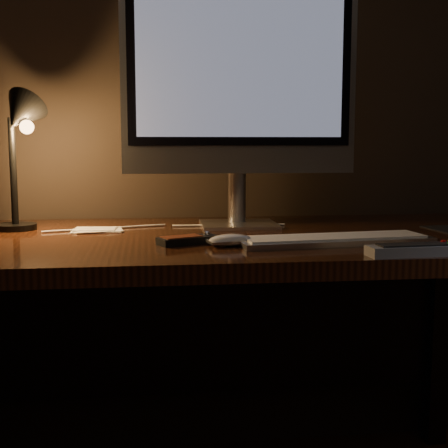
{
  "coord_description": "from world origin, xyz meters",
  "views": [
    {
      "loc": [
        -0.18,
        0.33,
        0.98
      ],
      "look_at": [
        -0.0,
        1.73,
        0.79
      ],
      "focal_mm": 50.0,
      "sensor_mm": 36.0,
      "label": 1
    }
  ],
  "objects": [
    {
      "name": "tv_remote",
      "position": [
        0.37,
        1.52,
        0.76
      ],
      "size": [
        0.21,
        0.07,
        0.03
      ],
      "rotation": [
        0.0,
        0.0,
        0.07
      ],
      "color": "gray",
      "rests_on": "desk"
    },
    {
      "name": "media_remote",
      "position": [
        -0.09,
        1.72,
        0.76
      ],
      "size": [
        0.15,
        0.1,
        0.03
      ],
      "rotation": [
        0.0,
        0.0,
        0.43
      ],
      "color": "black",
      "rests_on": "desk"
    },
    {
      "name": "cable",
      "position": [
        -0.12,
        1.99,
        0.75
      ],
      "size": [
        0.64,
        0.07,
        0.01
      ],
      "primitive_type": "cylinder",
      "rotation": [
        0.0,
        1.57,
        0.1
      ],
      "color": "white",
      "rests_on": "desk"
    },
    {
      "name": "monitor",
      "position": [
        0.07,
        2.01,
        1.14
      ],
      "size": [
        0.63,
        0.18,
        0.66
      ],
      "rotation": [
        0.0,
        0.0,
        -0.01
      ],
      "color": "silver",
      "rests_on": "desk"
    },
    {
      "name": "desk_lamp",
      "position": [
        -0.5,
        1.98,
        1.0
      ],
      "size": [
        0.17,
        0.19,
        0.37
      ],
      "rotation": [
        0.0,
        0.0,
        -0.06
      ],
      "color": "black",
      "rests_on": "desk"
    },
    {
      "name": "papers",
      "position": [
        -0.31,
        1.96,
        0.75
      ],
      "size": [
        0.13,
        0.09,
        0.01
      ],
      "primitive_type": "cube",
      "rotation": [
        0.0,
        0.0,
        0.03
      ],
      "color": "white",
      "rests_on": "desk"
    },
    {
      "name": "desk",
      "position": [
        0.0,
        1.93,
        0.62
      ],
      "size": [
        1.6,
        0.75,
        0.75
      ],
      "color": "#381B0C",
      "rests_on": "ground"
    },
    {
      "name": "keyboard",
      "position": [
        0.25,
        1.7,
        0.76
      ],
      "size": [
        0.46,
        0.18,
        0.02
      ],
      "primitive_type": "cube",
      "rotation": [
        0.0,
        0.0,
        0.11
      ],
      "color": "silver",
      "rests_on": "desk"
    },
    {
      "name": "mouse",
      "position": [
        0.0,
        1.68,
        0.76
      ],
      "size": [
        0.11,
        0.07,
        0.02
      ],
      "primitive_type": "ellipsoid",
      "rotation": [
        0.0,
        0.0,
        0.18
      ],
      "color": "white",
      "rests_on": "desk"
    }
  ]
}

